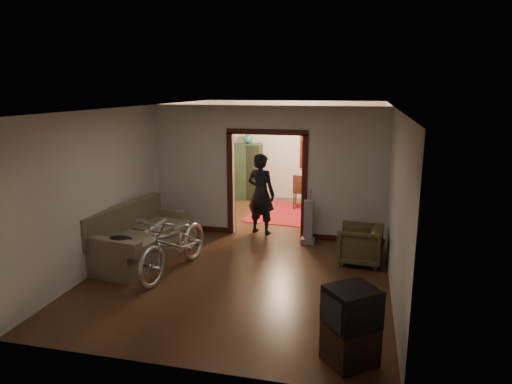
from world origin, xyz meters
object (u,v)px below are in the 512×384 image
(bicycle, at_px, (175,242))
(armchair, at_px, (360,244))
(locker, at_px, (248,171))
(desk, at_px, (335,191))
(sofa, at_px, (143,233))
(person, at_px, (261,194))

(bicycle, relative_size, armchair, 2.65)
(locker, relative_size, desk, 1.61)
(sofa, distance_m, person, 2.73)
(person, bearing_deg, armchair, 166.66)
(sofa, xyz_separation_m, locker, (0.74, 5.07, 0.29))
(armchair, bearing_deg, sofa, -74.65)
(armchair, distance_m, locker, 5.43)
(person, distance_m, desk, 3.36)
(locker, bearing_deg, person, -90.06)
(armchair, bearing_deg, bicycle, -64.26)
(person, height_order, locker, person)
(sofa, height_order, armchair, sofa)
(locker, distance_m, desk, 2.52)
(bicycle, relative_size, locker, 1.29)
(person, bearing_deg, bicycle, 86.04)
(bicycle, xyz_separation_m, locker, (-0.10, 5.53, 0.26))
(sofa, xyz_separation_m, armchair, (3.96, 0.73, -0.16))
(sofa, height_order, locker, locker)
(person, height_order, desk, person)
(bicycle, distance_m, person, 2.68)
(armchair, xyz_separation_m, locker, (-3.22, 4.35, 0.45))
(sofa, bearing_deg, person, 57.38)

